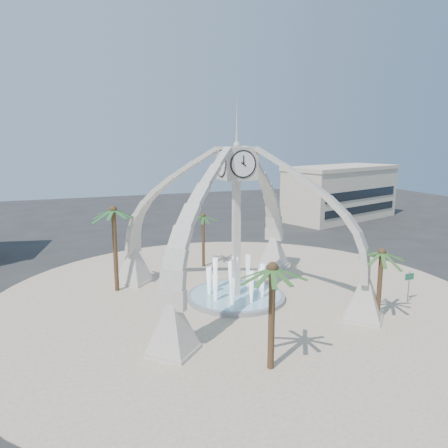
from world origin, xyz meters
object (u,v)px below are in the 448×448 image
object	(u,v)px
palm_north	(203,217)
street_sign	(409,280)
fountain	(236,296)
palm_east	(382,253)
palm_west	(113,211)
palm_south	(273,269)
clock_tower	(236,221)

from	to	relation	value
palm_north	street_sign	world-z (taller)	palm_north
street_sign	fountain	bearing A→B (deg)	155.42
palm_east	palm_west	world-z (taller)	palm_west
palm_north	palm_south	xyz separation A→B (m)	(-2.77, -20.58, 0.69)
palm_west	street_sign	world-z (taller)	palm_west
clock_tower	palm_south	xyz separation A→B (m)	(-2.36, -10.89, -0.57)
palm_east	street_sign	xyz separation A→B (m)	(4.62, 1.95, -3.18)
palm_south	street_sign	bearing A→B (deg)	19.48
palm_south	palm_north	bearing A→B (deg)	82.33
clock_tower	street_sign	size ratio (longest dim) A/B	6.92
clock_tower	fountain	bearing A→B (deg)	90.00
fountain	palm_north	xyz separation A→B (m)	(0.41, 9.68, 4.93)
palm_north	fountain	bearing A→B (deg)	-92.41
clock_tower	palm_west	distance (m)	10.38
palm_east	palm_north	bearing A→B (deg)	113.53
palm_south	street_sign	size ratio (longest dim) A/B	2.61
palm_west	palm_north	bearing A→B (deg)	24.73
palm_north	street_sign	distance (m)	19.82
palm_north	palm_east	bearing A→B (deg)	-66.47
palm_west	palm_south	xyz separation A→B (m)	(6.46, -16.32, -1.07)
palm_east	clock_tower	bearing A→B (deg)	136.30
fountain	palm_west	bearing A→B (deg)	148.39
clock_tower	street_sign	bearing A→B (deg)	-24.12
fountain	palm_east	size ratio (longest dim) A/B	1.38
palm_east	street_sign	bearing A→B (deg)	22.91
palm_north	palm_west	bearing A→B (deg)	-155.27
street_sign	palm_west	bearing A→B (deg)	152.21
street_sign	palm_east	bearing A→B (deg)	-157.54
street_sign	palm_south	bearing A→B (deg)	-160.98
fountain	palm_west	size ratio (longest dim) A/B	1.02
clock_tower	palm_east	distance (m)	11.05
clock_tower	street_sign	world-z (taller)	clock_tower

